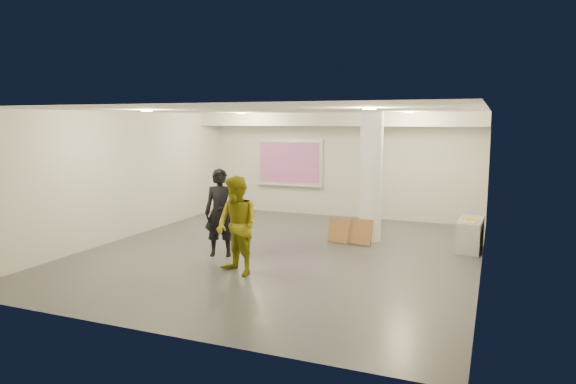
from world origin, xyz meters
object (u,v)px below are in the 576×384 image
at_px(credenza, 470,235).
at_px(woman, 221,213).
at_px(projection_screen, 289,163).
at_px(column, 371,177).
at_px(man, 237,226).

relative_size(credenza, woman, 0.63).
height_order(projection_screen, woman, projection_screen).
xyz_separation_m(column, credenza, (2.22, -0.05, -1.17)).
height_order(projection_screen, man, projection_screen).
height_order(credenza, man, man).
height_order(projection_screen, credenza, projection_screen).
distance_m(column, projection_screen, 4.08).
relative_size(column, man, 1.66).
xyz_separation_m(projection_screen, man, (1.46, -6.18, -0.63)).
bearing_deg(projection_screen, man, -76.68).
relative_size(column, credenza, 2.61).
distance_m(credenza, man, 5.22).
bearing_deg(projection_screen, credenza, -26.92).
relative_size(projection_screen, credenza, 1.83).
bearing_deg(credenza, woman, -149.74).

